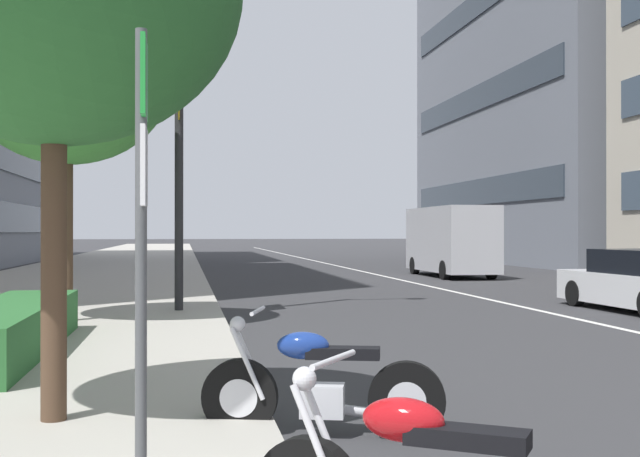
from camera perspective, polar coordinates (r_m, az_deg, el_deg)
The scene contains 8 objects.
sidewalk_right_plaza at distance 33.91m, azimuth -15.27°, elevation -3.12°, with size 160.00×8.36×0.15m, color #A39E93.
lane_centre_stripe at distance 39.54m, azimuth 2.11°, elevation -2.82°, with size 110.00×0.16×0.01m, color silver.
motorcycle_by_sign_pole at distance 7.24m, azimuth -0.00°, elevation -11.08°, with size 0.78×2.09×1.11m.
delivery_van_ahead at distance 33.01m, azimuth 9.13°, elevation -0.77°, with size 6.08×2.09×2.77m.
parking_sign_by_curb at distance 4.22m, azimuth -12.32°, elevation 0.19°, with size 0.32×0.06×2.67m.
street_lamp_with_banners at distance 17.72m, azimuth -8.87°, elevation 12.08°, with size 1.26×2.28×9.29m.
clipped_hedge_bed at distance 11.89m, azimuth -20.91°, elevation -6.57°, with size 5.69×1.10×0.65m, color #28602D.
street_tree_far_plaza at distance 15.95m, azimuth -17.26°, elevation 10.00°, with size 3.77×3.77×6.08m.
Camera 1 is at (-3.69, 7.95, 1.79)m, focal length 45.80 mm.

